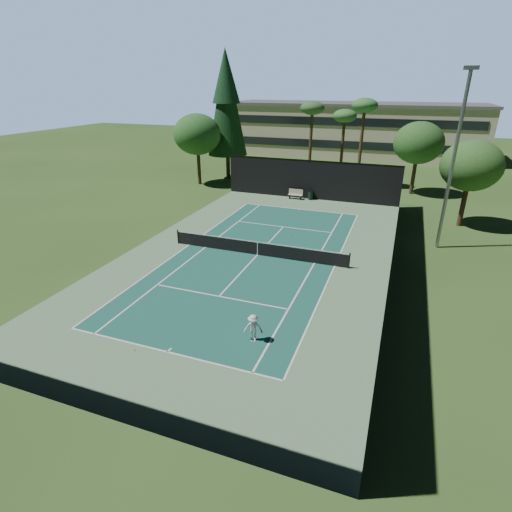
{
  "coord_description": "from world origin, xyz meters",
  "views": [
    {
      "loc": [
        8.91,
        -24.42,
        11.23
      ],
      "look_at": [
        1.0,
        -3.0,
        1.3
      ],
      "focal_mm": 28.0,
      "sensor_mm": 36.0,
      "label": 1
    }
  ],
  "objects_px": {
    "tennis_ball_a": "(134,350)",
    "tennis_ball_b": "(266,249)",
    "park_bench": "(296,194)",
    "trash_bin": "(311,195)",
    "player": "(253,328)",
    "tennis_ball_c": "(296,236)",
    "tennis_net": "(257,248)",
    "tennis_ball_d": "(231,226)"
  },
  "relations": [
    {
      "from": "trash_bin",
      "to": "tennis_ball_a",
      "type": "bearing_deg",
      "value": -93.4
    },
    {
      "from": "tennis_ball_a",
      "to": "trash_bin",
      "type": "xyz_separation_m",
      "value": [
        1.66,
        28.01,
        0.44
      ]
    },
    {
      "from": "tennis_net",
      "to": "player",
      "type": "bearing_deg",
      "value": -71.02
    },
    {
      "from": "tennis_ball_b",
      "to": "tennis_ball_a",
      "type": "bearing_deg",
      "value": -97.37
    },
    {
      "from": "player",
      "to": "trash_bin",
      "type": "bearing_deg",
      "value": 83.3
    },
    {
      "from": "trash_bin",
      "to": "tennis_net",
      "type": "bearing_deg",
      "value": -90.56
    },
    {
      "from": "tennis_ball_a",
      "to": "tennis_ball_b",
      "type": "height_order",
      "value": "same"
    },
    {
      "from": "tennis_ball_c",
      "to": "tennis_ball_d",
      "type": "distance_m",
      "value": 5.84
    },
    {
      "from": "tennis_net",
      "to": "trash_bin",
      "type": "xyz_separation_m",
      "value": [
        0.15,
        15.72,
        -0.08
      ]
    },
    {
      "from": "tennis_net",
      "to": "trash_bin",
      "type": "distance_m",
      "value": 15.72
    },
    {
      "from": "tennis_ball_a",
      "to": "tennis_ball_d",
      "type": "distance_m",
      "value": 17.56
    },
    {
      "from": "tennis_ball_b",
      "to": "tennis_ball_c",
      "type": "bearing_deg",
      "value": 68.77
    },
    {
      "from": "tennis_net",
      "to": "tennis_ball_c",
      "type": "height_order",
      "value": "tennis_net"
    },
    {
      "from": "tennis_ball_c",
      "to": "park_bench",
      "type": "relative_size",
      "value": 0.04
    },
    {
      "from": "tennis_ball_a",
      "to": "park_bench",
      "type": "xyz_separation_m",
      "value": [
        0.13,
        27.72,
        0.51
      ]
    },
    {
      "from": "tennis_net",
      "to": "tennis_ball_c",
      "type": "bearing_deg",
      "value": 71.06
    },
    {
      "from": "park_bench",
      "to": "tennis_ball_d",
      "type": "bearing_deg",
      "value": -105.46
    },
    {
      "from": "tennis_ball_a",
      "to": "tennis_ball_c",
      "type": "distance_m",
      "value": 17.15
    },
    {
      "from": "tennis_net",
      "to": "tennis_ball_d",
      "type": "distance_m",
      "value": 6.62
    },
    {
      "from": "tennis_ball_a",
      "to": "tennis_ball_b",
      "type": "relative_size",
      "value": 1.01
    },
    {
      "from": "tennis_ball_b",
      "to": "trash_bin",
      "type": "height_order",
      "value": "trash_bin"
    },
    {
      "from": "player",
      "to": "tennis_ball_a",
      "type": "xyz_separation_m",
      "value": [
        -4.85,
        -2.58,
        -0.67
      ]
    },
    {
      "from": "park_bench",
      "to": "tennis_ball_a",
      "type": "bearing_deg",
      "value": -90.26
    },
    {
      "from": "tennis_ball_a",
      "to": "tennis_ball_b",
      "type": "xyz_separation_m",
      "value": [
        1.74,
        13.42,
        -0.0
      ]
    },
    {
      "from": "park_bench",
      "to": "trash_bin",
      "type": "xyz_separation_m",
      "value": [
        1.54,
        0.3,
        -0.07
      ]
    },
    {
      "from": "player",
      "to": "tennis_ball_d",
      "type": "bearing_deg",
      "value": 103.37
    },
    {
      "from": "park_bench",
      "to": "trash_bin",
      "type": "relative_size",
      "value": 1.59
    },
    {
      "from": "tennis_ball_b",
      "to": "trash_bin",
      "type": "relative_size",
      "value": 0.08
    },
    {
      "from": "park_bench",
      "to": "trash_bin",
      "type": "bearing_deg",
      "value": 10.98
    },
    {
      "from": "tennis_net",
      "to": "trash_bin",
      "type": "height_order",
      "value": "tennis_net"
    },
    {
      "from": "tennis_ball_b",
      "to": "trash_bin",
      "type": "bearing_deg",
      "value": 90.29
    },
    {
      "from": "tennis_ball_d",
      "to": "trash_bin",
      "type": "xyz_separation_m",
      "value": [
        4.4,
        10.67,
        0.45
      ]
    },
    {
      "from": "park_bench",
      "to": "tennis_ball_c",
      "type": "bearing_deg",
      "value": -74.77
    },
    {
      "from": "tennis_ball_c",
      "to": "trash_bin",
      "type": "bearing_deg",
      "value": 97.24
    },
    {
      "from": "player",
      "to": "trash_bin",
      "type": "height_order",
      "value": "player"
    },
    {
      "from": "tennis_net",
      "to": "tennis_ball_c",
      "type": "xyz_separation_m",
      "value": [
        1.57,
        4.58,
        -0.53
      ]
    },
    {
      "from": "player",
      "to": "tennis_ball_a",
      "type": "distance_m",
      "value": 5.53
    },
    {
      "from": "player",
      "to": "park_bench",
      "type": "xyz_separation_m",
      "value": [
        -4.72,
        25.13,
        -0.16
      ]
    },
    {
      "from": "trash_bin",
      "to": "tennis_ball_c",
      "type": "bearing_deg",
      "value": -82.76
    },
    {
      "from": "tennis_ball_b",
      "to": "park_bench",
      "type": "distance_m",
      "value": 14.4
    },
    {
      "from": "tennis_ball_a",
      "to": "tennis_net",
      "type": "bearing_deg",
      "value": 83.01
    },
    {
      "from": "park_bench",
      "to": "trash_bin",
      "type": "height_order",
      "value": "park_bench"
    }
  ]
}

